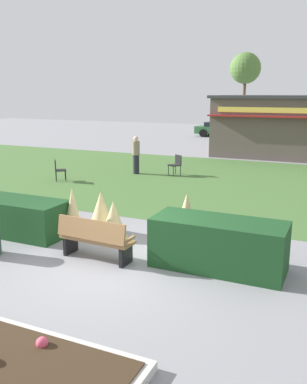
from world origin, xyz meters
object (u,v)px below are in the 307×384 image
tree_right_bg (245,69)px  cafe_chair_center (58,168)px  person_standing (136,155)px  food_kiosk (301,126)px  park_bench (95,239)px  parked_car_west_slot (221,129)px  parked_car_center_slot (288,131)px  cafe_chair_east (176,163)px

tree_right_bg → cafe_chair_center: bearing=-93.8°
cafe_chair_center → person_standing: size_ratio=0.53×
food_kiosk → tree_right_bg: 16.32m
park_bench → food_kiosk: bearing=82.6°
food_kiosk → parked_car_west_slot: size_ratio=2.25×
parked_car_center_slot → park_bench: bearing=-91.2°
food_kiosk → person_standing: bearing=-125.1°
person_standing → tree_right_bg: 23.56m
cafe_chair_center → food_kiosk: bearing=54.2°
food_kiosk → cafe_chair_east: food_kiosk is taller
cafe_chair_center → parked_car_center_slot: bearing=72.4°
park_bench → cafe_chair_center: bearing=132.0°
cafe_chair_east → food_kiosk: bearing=62.3°
cafe_chair_east → person_standing: person_standing is taller
cafe_chair_east → person_standing: (-1.76, -0.44, 0.33)m
cafe_chair_east → cafe_chair_center: bearing=-140.7°
park_bench → cafe_chair_east: size_ratio=1.94×
tree_right_bg → person_standing: bearing=-88.8°
food_kiosk → parked_car_west_slot: bearing=128.2°
food_kiosk → cafe_chair_east: (-4.31, -8.20, -1.19)m
person_standing → tree_right_bg: size_ratio=0.24×
park_bench → food_kiosk: 18.18m
park_bench → person_standing: size_ratio=1.02×
park_bench → food_kiosk: size_ratio=0.18×
cafe_chair_center → tree_right_bg: size_ratio=0.12×
cafe_chair_center → person_standing: 3.55m
park_bench → parked_car_west_slot: 27.42m
parked_car_west_slot → parked_car_center_slot: bearing=0.0°
cafe_chair_east → cafe_chair_center: size_ratio=1.00×
cafe_chair_center → cafe_chair_east: bearing=39.3°
food_kiosk → parked_car_center_slot: (-1.75, 9.01, -1.07)m
person_standing → park_bench: bearing=43.6°
cafe_chair_east → parked_car_west_slot: bearing=99.2°
parked_car_center_slot → food_kiosk: bearing=-79.0°
cafe_chair_east → parked_car_center_slot: parked_car_center_slot is taller
park_bench → person_standing: person_standing is taller
food_kiosk → cafe_chair_center: (-8.25, -11.43, -1.19)m
food_kiosk → person_standing: (-6.07, -8.65, -0.86)m
park_bench → tree_right_bg: (-4.23, 32.40, 5.20)m
person_standing → food_kiosk: bearing=166.7°
park_bench → cafe_chair_east: (-1.98, 9.79, 0.05)m
cafe_chair_center → tree_right_bg: tree_right_bg is taller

